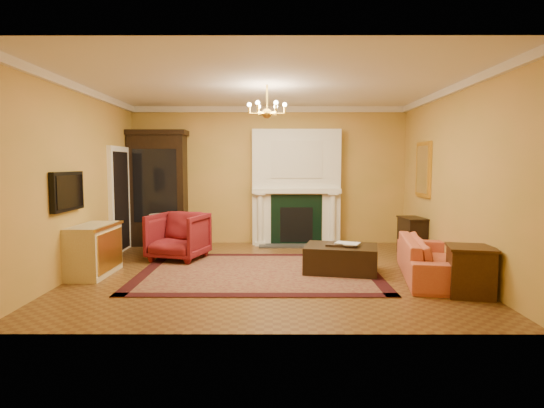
{
  "coord_description": "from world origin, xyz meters",
  "views": [
    {
      "loc": [
        0.1,
        -7.3,
        1.75
      ],
      "look_at": [
        0.08,
        0.3,
        1.08
      ],
      "focal_mm": 30.0,
      "sensor_mm": 36.0,
      "label": 1
    }
  ],
  "objects_px": {
    "china_cabinet": "(158,191)",
    "coral_sofa": "(432,252)",
    "commode": "(94,250)",
    "leather_ottoman": "(341,259)",
    "wingback_armchair": "(178,234)",
    "end_table": "(470,272)",
    "pedestal_table": "(161,231)",
    "console_table": "(412,237)"
  },
  "relations": [
    {
      "from": "coral_sofa",
      "to": "leather_ottoman",
      "type": "bearing_deg",
      "value": 83.75
    },
    {
      "from": "commode",
      "to": "end_table",
      "type": "xyz_separation_m",
      "value": [
        5.45,
        -1.12,
        -0.08
      ]
    },
    {
      "from": "china_cabinet",
      "to": "wingback_armchair",
      "type": "distance_m",
      "value": 1.87
    },
    {
      "from": "china_cabinet",
      "to": "coral_sofa",
      "type": "relative_size",
      "value": 1.11
    },
    {
      "from": "pedestal_table",
      "to": "coral_sofa",
      "type": "height_order",
      "value": "coral_sofa"
    },
    {
      "from": "wingback_armchair",
      "to": "console_table",
      "type": "bearing_deg",
      "value": 21.66
    },
    {
      "from": "wingback_armchair",
      "to": "coral_sofa",
      "type": "height_order",
      "value": "wingback_armchair"
    },
    {
      "from": "console_table",
      "to": "commode",
      "type": "bearing_deg",
      "value": -169.76
    },
    {
      "from": "end_table",
      "to": "console_table",
      "type": "relative_size",
      "value": 0.9
    },
    {
      "from": "wingback_armchair",
      "to": "end_table",
      "type": "height_order",
      "value": "wingback_armchair"
    },
    {
      "from": "coral_sofa",
      "to": "wingback_armchair",
      "type": "bearing_deg",
      "value": 81.91
    },
    {
      "from": "coral_sofa",
      "to": "leather_ottoman",
      "type": "height_order",
      "value": "coral_sofa"
    },
    {
      "from": "china_cabinet",
      "to": "coral_sofa",
      "type": "bearing_deg",
      "value": -30.99
    },
    {
      "from": "end_table",
      "to": "leather_ottoman",
      "type": "relative_size",
      "value": 0.56
    },
    {
      "from": "china_cabinet",
      "to": "end_table",
      "type": "bearing_deg",
      "value": -37.17
    },
    {
      "from": "end_table",
      "to": "console_table",
      "type": "distance_m",
      "value": 2.73
    },
    {
      "from": "commode",
      "to": "leather_ottoman",
      "type": "bearing_deg",
      "value": 4.33
    },
    {
      "from": "wingback_armchair",
      "to": "leather_ottoman",
      "type": "bearing_deg",
      "value": -3.09
    },
    {
      "from": "console_table",
      "to": "leather_ottoman",
      "type": "height_order",
      "value": "console_table"
    },
    {
      "from": "china_cabinet",
      "to": "leather_ottoman",
      "type": "bearing_deg",
      "value": -35.5
    },
    {
      "from": "coral_sofa",
      "to": "console_table",
      "type": "bearing_deg",
      "value": 2.08
    },
    {
      "from": "pedestal_table",
      "to": "leather_ottoman",
      "type": "height_order",
      "value": "pedestal_table"
    },
    {
      "from": "pedestal_table",
      "to": "console_table",
      "type": "distance_m",
      "value": 4.89
    },
    {
      "from": "commode",
      "to": "coral_sofa",
      "type": "relative_size",
      "value": 0.51
    },
    {
      "from": "commode",
      "to": "leather_ottoman",
      "type": "relative_size",
      "value": 0.94
    },
    {
      "from": "china_cabinet",
      "to": "commode",
      "type": "height_order",
      "value": "china_cabinet"
    },
    {
      "from": "pedestal_table",
      "to": "leather_ottoman",
      "type": "xyz_separation_m",
      "value": [
        3.3,
        -1.57,
        -0.22
      ]
    },
    {
      "from": "commode",
      "to": "end_table",
      "type": "distance_m",
      "value": 5.57
    },
    {
      "from": "pedestal_table",
      "to": "end_table",
      "type": "xyz_separation_m",
      "value": [
        4.83,
        -2.88,
        -0.13
      ]
    },
    {
      "from": "china_cabinet",
      "to": "pedestal_table",
      "type": "xyz_separation_m",
      "value": [
        0.28,
        -0.98,
        -0.73
      ]
    },
    {
      "from": "china_cabinet",
      "to": "leather_ottoman",
      "type": "relative_size",
      "value": 2.08
    },
    {
      "from": "console_table",
      "to": "leather_ottoman",
      "type": "distance_m",
      "value": 2.13
    },
    {
      "from": "china_cabinet",
      "to": "end_table",
      "type": "height_order",
      "value": "china_cabinet"
    },
    {
      "from": "coral_sofa",
      "to": "end_table",
      "type": "bearing_deg",
      "value": -157.84
    },
    {
      "from": "wingback_armchair",
      "to": "pedestal_table",
      "type": "height_order",
      "value": "wingback_armchair"
    },
    {
      "from": "commode",
      "to": "coral_sofa",
      "type": "height_order",
      "value": "coral_sofa"
    },
    {
      "from": "wingback_armchair",
      "to": "console_table",
      "type": "height_order",
      "value": "wingback_armchair"
    },
    {
      "from": "console_table",
      "to": "leather_ottoman",
      "type": "xyz_separation_m",
      "value": [
        -1.58,
        -1.42,
        -0.12
      ]
    },
    {
      "from": "pedestal_table",
      "to": "coral_sofa",
      "type": "bearing_deg",
      "value": -22.9
    },
    {
      "from": "coral_sofa",
      "to": "console_table",
      "type": "distance_m",
      "value": 1.83
    },
    {
      "from": "pedestal_table",
      "to": "leather_ottoman",
      "type": "relative_size",
      "value": 0.68
    },
    {
      "from": "china_cabinet",
      "to": "leather_ottoman",
      "type": "distance_m",
      "value": 4.5
    }
  ]
}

